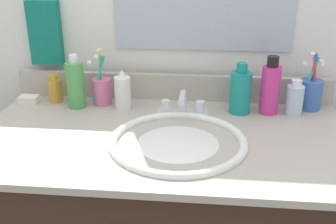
% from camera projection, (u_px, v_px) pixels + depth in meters
% --- Properties ---
extents(countertop, '(1.09, 0.59, 0.02)m').
position_uv_depth(countertop, '(163.00, 137.00, 1.17)').
color(countertop, '#B2A899').
rests_on(countertop, vanity_cabinet).
extents(backsplash, '(1.09, 0.02, 0.09)m').
position_uv_depth(backsplash, '(172.00, 87.00, 1.41)').
color(backsplash, '#B2A899').
rests_on(backsplash, countertop).
extents(back_wall, '(2.19, 0.04, 1.30)m').
position_uv_depth(back_wall, '(173.00, 145.00, 1.57)').
color(back_wall, white).
rests_on(back_wall, ground_plane).
extents(hand_towel, '(0.11, 0.04, 0.22)m').
position_uv_depth(hand_towel, '(45.00, 33.00, 1.40)').
color(hand_towel, '#147260').
extents(sink_basin, '(0.38, 0.38, 0.11)m').
position_uv_depth(sink_basin, '(178.00, 153.00, 1.13)').
color(sink_basin, white).
rests_on(sink_basin, countertop).
extents(faucet, '(0.16, 0.10, 0.08)m').
position_uv_depth(faucet, '(183.00, 107.00, 1.28)').
color(faucet, silver).
rests_on(faucet, countertop).
extents(bottle_lotion_white, '(0.05, 0.05, 0.13)m').
position_uv_depth(bottle_lotion_white, '(123.00, 92.00, 1.33)').
color(bottle_lotion_white, white).
rests_on(bottle_lotion_white, countertop).
extents(bottle_soap_pink, '(0.06, 0.06, 0.19)m').
position_uv_depth(bottle_soap_pink, '(270.00, 88.00, 1.28)').
color(bottle_soap_pink, '#D8338C').
rests_on(bottle_soap_pink, countertop).
extents(bottle_oil_amber, '(0.05, 0.05, 0.10)m').
position_uv_depth(bottle_oil_amber, '(55.00, 89.00, 1.39)').
color(bottle_oil_amber, gold).
rests_on(bottle_oil_amber, countertop).
extents(bottle_gel_clear, '(0.05, 0.05, 0.12)m').
position_uv_depth(bottle_gel_clear, '(295.00, 99.00, 1.28)').
color(bottle_gel_clear, silver).
rests_on(bottle_gel_clear, countertop).
extents(bottle_mouthwash_teal, '(0.07, 0.07, 0.17)m').
position_uv_depth(bottle_mouthwash_teal, '(240.00, 91.00, 1.29)').
color(bottle_mouthwash_teal, teal).
rests_on(bottle_mouthwash_teal, countertop).
extents(bottle_toner_green, '(0.06, 0.06, 0.18)m').
position_uv_depth(bottle_toner_green, '(76.00, 84.00, 1.33)').
color(bottle_toner_green, '#4C9E4C').
rests_on(bottle_toner_green, countertop).
extents(cup_pink, '(0.07, 0.07, 0.19)m').
position_uv_depth(cup_pink, '(102.00, 90.00, 1.37)').
color(cup_pink, '#D16693').
rests_on(cup_pink, countertop).
extents(cup_blue_plastic, '(0.08, 0.08, 0.19)m').
position_uv_depth(cup_blue_plastic, '(311.00, 93.00, 1.33)').
color(cup_blue_plastic, '#3F66B7').
rests_on(cup_blue_plastic, countertop).
extents(soap_bar, '(0.06, 0.04, 0.02)m').
position_uv_depth(soap_bar, '(29.00, 99.00, 1.39)').
color(soap_bar, white).
rests_on(soap_bar, countertop).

